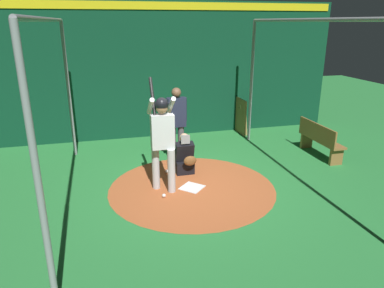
{
  "coord_description": "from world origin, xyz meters",
  "views": [
    {
      "loc": [
        6.4,
        -1.68,
        3.21
      ],
      "look_at": [
        0.0,
        0.0,
        0.95
      ],
      "focal_mm": 33.48,
      "sensor_mm": 36.0,
      "label": 1
    }
  ],
  "objects_px": {
    "home_plate": "(192,187)",
    "bat_rack": "(239,116)",
    "batter": "(162,135)",
    "bench": "(320,139)",
    "umpire": "(177,120)",
    "baseball_1": "(164,196)",
    "baseball_0": "(167,171)",
    "catcher": "(185,158)"
  },
  "relations": [
    {
      "from": "catcher",
      "to": "bat_rack",
      "type": "bearing_deg",
      "value": 139.12
    },
    {
      "from": "catcher",
      "to": "bat_rack",
      "type": "height_order",
      "value": "bat_rack"
    },
    {
      "from": "bat_rack",
      "to": "baseball_1",
      "type": "xyz_separation_m",
      "value": [
        3.8,
        -3.04,
        -0.45
      ]
    },
    {
      "from": "batter",
      "to": "baseball_1",
      "type": "xyz_separation_m",
      "value": [
        0.35,
        -0.06,
        -1.12
      ]
    },
    {
      "from": "catcher",
      "to": "bench",
      "type": "bearing_deg",
      "value": 93.04
    },
    {
      "from": "batter",
      "to": "bat_rack",
      "type": "relative_size",
      "value": 1.87
    },
    {
      "from": "catcher",
      "to": "umpire",
      "type": "xyz_separation_m",
      "value": [
        -0.79,
        0.0,
        0.65
      ]
    },
    {
      "from": "baseball_1",
      "to": "umpire",
      "type": "bearing_deg",
      "value": 160.06
    },
    {
      "from": "umpire",
      "to": "bat_rack",
      "type": "xyz_separation_m",
      "value": [
        -1.94,
        2.36,
        -0.52
      ]
    },
    {
      "from": "bat_rack",
      "to": "baseball_1",
      "type": "distance_m",
      "value": 4.89
    },
    {
      "from": "bat_rack",
      "to": "baseball_1",
      "type": "relative_size",
      "value": 15.95
    },
    {
      "from": "batter",
      "to": "baseball_0",
      "type": "bearing_deg",
      "value": 164.92
    },
    {
      "from": "home_plate",
      "to": "batter",
      "type": "distance_m",
      "value": 1.29
    },
    {
      "from": "umpire",
      "to": "baseball_0",
      "type": "bearing_deg",
      "value": -29.2
    },
    {
      "from": "home_plate",
      "to": "umpire",
      "type": "relative_size",
      "value": 0.24
    },
    {
      "from": "baseball_0",
      "to": "catcher",
      "type": "bearing_deg",
      "value": 78.72
    },
    {
      "from": "umpire",
      "to": "baseball_0",
      "type": "relative_size",
      "value": 24.14
    },
    {
      "from": "baseball_0",
      "to": "baseball_1",
      "type": "bearing_deg",
      "value": -13.52
    },
    {
      "from": "home_plate",
      "to": "bat_rack",
      "type": "relative_size",
      "value": 0.36
    },
    {
      "from": "home_plate",
      "to": "batter",
      "type": "bearing_deg",
      "value": -97.98
    },
    {
      "from": "umpire",
      "to": "bench",
      "type": "distance_m",
      "value": 3.6
    },
    {
      "from": "home_plate",
      "to": "baseball_0",
      "type": "xyz_separation_m",
      "value": [
        -0.88,
        -0.35,
        0.03
      ]
    },
    {
      "from": "home_plate",
      "to": "baseball_1",
      "type": "xyz_separation_m",
      "value": [
        0.27,
        -0.63,
        0.03
      ]
    },
    {
      "from": "umpire",
      "to": "bat_rack",
      "type": "bearing_deg",
      "value": 129.44
    },
    {
      "from": "bench",
      "to": "umpire",
      "type": "bearing_deg",
      "value": -99.79
    },
    {
      "from": "catcher",
      "to": "umpire",
      "type": "bearing_deg",
      "value": 179.67
    },
    {
      "from": "bat_rack",
      "to": "bench",
      "type": "xyz_separation_m",
      "value": [
        2.55,
        1.14,
        -0.05
      ]
    },
    {
      "from": "batter",
      "to": "baseball_0",
      "type": "xyz_separation_m",
      "value": [
        -0.8,
        0.21,
        -1.12
      ]
    },
    {
      "from": "baseball_1",
      "to": "batter",
      "type": "bearing_deg",
      "value": 170.12
    },
    {
      "from": "baseball_1",
      "to": "catcher",
      "type": "bearing_deg",
      "value": 147.89
    },
    {
      "from": "home_plate",
      "to": "bench",
      "type": "xyz_separation_m",
      "value": [
        -0.98,
        3.55,
        0.42
      ]
    },
    {
      "from": "catcher",
      "to": "umpire",
      "type": "relative_size",
      "value": 0.52
    },
    {
      "from": "umpire",
      "to": "baseball_1",
      "type": "xyz_separation_m",
      "value": [
        1.86,
        -0.67,
        -0.97
      ]
    },
    {
      "from": "batter",
      "to": "bench",
      "type": "xyz_separation_m",
      "value": [
        -0.9,
        4.12,
        -0.73
      ]
    },
    {
      "from": "baseball_0",
      "to": "baseball_1",
      "type": "height_order",
      "value": "same"
    },
    {
      "from": "umpire",
      "to": "baseball_1",
      "type": "bearing_deg",
      "value": -19.94
    },
    {
      "from": "batter",
      "to": "umpire",
      "type": "distance_m",
      "value": 1.64
    },
    {
      "from": "catcher",
      "to": "umpire",
      "type": "distance_m",
      "value": 1.02
    },
    {
      "from": "home_plate",
      "to": "batter",
      "type": "relative_size",
      "value": 0.19
    },
    {
      "from": "home_plate",
      "to": "umpire",
      "type": "distance_m",
      "value": 1.88
    },
    {
      "from": "home_plate",
      "to": "baseball_1",
      "type": "relative_size",
      "value": 5.68
    },
    {
      "from": "bench",
      "to": "baseball_0",
      "type": "xyz_separation_m",
      "value": [
        0.11,
        -3.91,
        -0.39
      ]
    }
  ]
}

